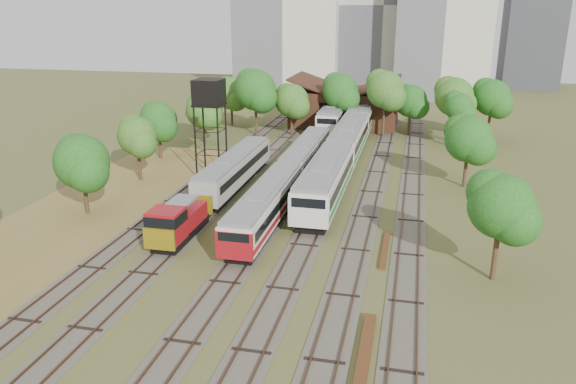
% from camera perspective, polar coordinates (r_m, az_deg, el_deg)
% --- Properties ---
extents(ground, '(240.00, 240.00, 0.00)m').
position_cam_1_polar(ground, '(35.36, -5.00, -11.84)').
color(ground, '#475123').
rests_on(ground, ground).
extents(dry_grass_patch, '(14.00, 60.00, 0.04)m').
position_cam_1_polar(dry_grass_patch, '(49.52, -22.34, -4.08)').
color(dry_grass_patch, brown).
rests_on(dry_grass_patch, ground).
extents(tracks, '(24.60, 80.00, 0.19)m').
position_cam_1_polar(tracks, '(57.78, 1.89, 0.49)').
color(tracks, '#4C473D').
rests_on(tracks, ground).
extents(railcar_red_set, '(2.74, 34.58, 3.38)m').
position_cam_1_polar(railcar_red_set, '(55.17, 0.05, 1.53)').
color(railcar_red_set, black).
rests_on(railcar_red_set, ground).
extents(railcar_green_set, '(3.31, 52.08, 4.10)m').
position_cam_1_polar(railcar_green_set, '(69.17, 6.16, 5.21)').
color(railcar_green_set, black).
rests_on(railcar_green_set, ground).
extents(railcar_rear, '(3.16, 16.08, 3.91)m').
position_cam_1_polar(railcar_rear, '(85.09, 4.78, 7.66)').
color(railcar_rear, black).
rests_on(railcar_rear, ground).
extents(shunter_locomotive, '(2.50, 8.10, 3.27)m').
position_cam_1_polar(shunter_locomotive, '(45.04, -11.26, -3.11)').
color(shunter_locomotive, black).
rests_on(shunter_locomotive, ground).
extents(old_grey_coach, '(2.71, 18.00, 3.34)m').
position_cam_1_polar(old_grey_coach, '(58.04, -5.42, 2.34)').
color(old_grey_coach, black).
rests_on(old_grey_coach, ground).
extents(water_tower, '(3.03, 3.03, 10.48)m').
position_cam_1_polar(water_tower, '(60.84, -8.03, 9.74)').
color(water_tower, black).
rests_on(water_tower, ground).
extents(rail_pile_near, '(0.64, 9.67, 0.32)m').
position_cam_1_polar(rail_pile_near, '(30.59, 7.63, -16.92)').
color(rail_pile_near, '#5A3319').
rests_on(rail_pile_near, ground).
extents(rail_pile_far, '(0.44, 6.97, 0.23)m').
position_cam_1_polar(rail_pile_far, '(43.75, 9.83, -5.71)').
color(rail_pile_far, '#5A3319').
rests_on(rail_pile_far, ground).
extents(maintenance_shed, '(16.45, 11.55, 7.58)m').
position_cam_1_polar(maintenance_shed, '(88.89, 5.84, 8.64)').
color(maintenance_shed, '#321E12').
rests_on(maintenance_shed, ground).
extents(tree_band_left, '(7.95, 65.90, 8.75)m').
position_cam_1_polar(tree_band_left, '(58.76, -17.17, 4.93)').
color(tree_band_left, '#382616').
rests_on(tree_band_left, ground).
extents(tree_band_far, '(42.48, 10.32, 9.41)m').
position_cam_1_polar(tree_band_far, '(81.03, 6.21, 9.82)').
color(tree_band_far, '#382616').
rests_on(tree_band_far, ground).
extents(tree_band_right, '(5.05, 42.34, 7.50)m').
position_cam_1_polar(tree_band_right, '(55.91, 18.35, 4.43)').
color(tree_band_right, '#382616').
rests_on(tree_band_right, ground).
extents(tower_centre, '(20.00, 18.00, 36.00)m').
position_cam_1_polar(tower_centre, '(129.24, 9.96, 18.19)').
color(tower_centre, '#B0AD9F').
rests_on(tower_centre, ground).
extents(tower_far_right, '(12.00, 12.00, 28.00)m').
position_cam_1_polar(tower_far_right, '(141.16, 23.67, 15.35)').
color(tower_far_right, '#3A3C41').
rests_on(tower_far_right, ground).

